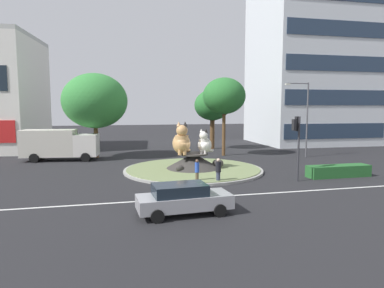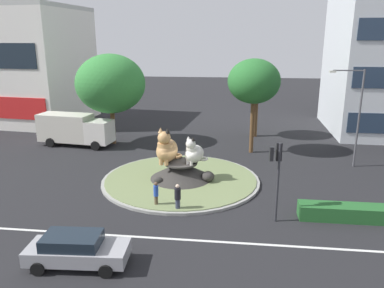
{
  "view_description": "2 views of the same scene",
  "coord_description": "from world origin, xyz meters",
  "px_view_note": "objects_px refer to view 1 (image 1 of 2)",
  "views": [
    {
      "loc": [
        -6.53,
        -27.27,
        5.28
      ],
      "look_at": [
        0.18,
        1.21,
        2.15
      ],
      "focal_mm": 31.39,
      "sensor_mm": 36.0,
      "label": 1
    },
    {
      "loc": [
        3.96,
        -26.1,
        10.24
      ],
      "look_at": [
        0.84,
        -0.03,
        2.91
      ],
      "focal_mm": 35.22,
      "sensor_mm": 36.0,
      "label": 2
    }
  ],
  "objects_px": {
    "cat_statue_white": "(205,144)",
    "delivery_box_truck": "(59,144)",
    "office_tower": "(312,23)",
    "streetlight_arm": "(305,114)",
    "second_tree_near_tower": "(212,106)",
    "pedestrian_blue_shirt": "(197,170)",
    "cat_statue_calico": "(182,142)",
    "broadleaf_tree_behind_island": "(95,101)",
    "traffic_light_mast": "(297,134)",
    "pedestrian_black_shirt": "(218,170)",
    "sedan_on_far_lane": "(183,198)",
    "third_tree_left": "(224,96)"
  },
  "relations": [
    {
      "from": "cat_statue_white",
      "to": "delivery_box_truck",
      "type": "height_order",
      "value": "cat_statue_white"
    },
    {
      "from": "office_tower",
      "to": "streetlight_arm",
      "type": "height_order",
      "value": "office_tower"
    },
    {
      "from": "second_tree_near_tower",
      "to": "pedestrian_blue_shirt",
      "type": "xyz_separation_m",
      "value": [
        -6.83,
        -19.08,
        -4.7
      ]
    },
    {
      "from": "cat_statue_calico",
      "to": "broadleaf_tree_behind_island",
      "type": "height_order",
      "value": "broadleaf_tree_behind_island"
    },
    {
      "from": "streetlight_arm",
      "to": "traffic_light_mast",
      "type": "bearing_deg",
      "value": 57.52
    },
    {
      "from": "pedestrian_black_shirt",
      "to": "sedan_on_far_lane",
      "type": "distance_m",
      "value": 7.24
    },
    {
      "from": "cat_statue_calico",
      "to": "cat_statue_white",
      "type": "height_order",
      "value": "cat_statue_calico"
    },
    {
      "from": "office_tower",
      "to": "traffic_light_mast",
      "type": "bearing_deg",
      "value": -122.44
    },
    {
      "from": "second_tree_near_tower",
      "to": "pedestrian_blue_shirt",
      "type": "height_order",
      "value": "second_tree_near_tower"
    },
    {
      "from": "second_tree_near_tower",
      "to": "streetlight_arm",
      "type": "bearing_deg",
      "value": -50.99
    },
    {
      "from": "pedestrian_blue_shirt",
      "to": "pedestrian_black_shirt",
      "type": "height_order",
      "value": "pedestrian_black_shirt"
    },
    {
      "from": "broadleaf_tree_behind_island",
      "to": "pedestrian_blue_shirt",
      "type": "distance_m",
      "value": 17.01
    },
    {
      "from": "third_tree_left",
      "to": "sedan_on_far_lane",
      "type": "xyz_separation_m",
      "value": [
        -8.67,
        -19.45,
        -5.78
      ]
    },
    {
      "from": "pedestrian_blue_shirt",
      "to": "delivery_box_truck",
      "type": "bearing_deg",
      "value": 25.16
    },
    {
      "from": "cat_statue_calico",
      "to": "office_tower",
      "type": "bearing_deg",
      "value": 135.29
    },
    {
      "from": "second_tree_near_tower",
      "to": "streetlight_arm",
      "type": "height_order",
      "value": "streetlight_arm"
    },
    {
      "from": "streetlight_arm",
      "to": "sedan_on_far_lane",
      "type": "height_order",
      "value": "streetlight_arm"
    },
    {
      "from": "third_tree_left",
      "to": "sedan_on_far_lane",
      "type": "height_order",
      "value": "third_tree_left"
    },
    {
      "from": "traffic_light_mast",
      "to": "streetlight_arm",
      "type": "distance_m",
      "value": 12.92
    },
    {
      "from": "traffic_light_mast",
      "to": "streetlight_arm",
      "type": "bearing_deg",
      "value": -39.72
    },
    {
      "from": "sedan_on_far_lane",
      "to": "pedestrian_blue_shirt",
      "type": "bearing_deg",
      "value": 66.59
    },
    {
      "from": "office_tower",
      "to": "pedestrian_blue_shirt",
      "type": "height_order",
      "value": "office_tower"
    },
    {
      "from": "third_tree_left",
      "to": "pedestrian_black_shirt",
      "type": "bearing_deg",
      "value": -110.12
    },
    {
      "from": "cat_statue_white",
      "to": "second_tree_near_tower",
      "type": "height_order",
      "value": "second_tree_near_tower"
    },
    {
      "from": "cat_statue_white",
      "to": "pedestrian_black_shirt",
      "type": "relative_size",
      "value": 1.18
    },
    {
      "from": "office_tower",
      "to": "pedestrian_black_shirt",
      "type": "distance_m",
      "value": 36.6
    },
    {
      "from": "traffic_light_mast",
      "to": "streetlight_arm",
      "type": "relative_size",
      "value": 0.59
    },
    {
      "from": "traffic_light_mast",
      "to": "third_tree_left",
      "type": "relative_size",
      "value": 0.54
    },
    {
      "from": "cat_statue_calico",
      "to": "sedan_on_far_lane",
      "type": "height_order",
      "value": "cat_statue_calico"
    },
    {
      "from": "streetlight_arm",
      "to": "delivery_box_truck",
      "type": "height_order",
      "value": "streetlight_arm"
    },
    {
      "from": "cat_statue_calico",
      "to": "pedestrian_black_shirt",
      "type": "xyz_separation_m",
      "value": [
        1.59,
        -5.06,
        -1.54
      ]
    },
    {
      "from": "traffic_light_mast",
      "to": "sedan_on_far_lane",
      "type": "bearing_deg",
      "value": 114.86
    },
    {
      "from": "pedestrian_black_shirt",
      "to": "sedan_on_far_lane",
      "type": "relative_size",
      "value": 0.37
    },
    {
      "from": "sedan_on_far_lane",
      "to": "delivery_box_truck",
      "type": "xyz_separation_m",
      "value": [
        -8.67,
        19.82,
        0.88
      ]
    },
    {
      "from": "broadleaf_tree_behind_island",
      "to": "streetlight_arm",
      "type": "bearing_deg",
      "value": -11.95
    },
    {
      "from": "cat_statue_calico",
      "to": "pedestrian_blue_shirt",
      "type": "xyz_separation_m",
      "value": [
        0.16,
        -4.65,
        -1.56
      ]
    },
    {
      "from": "office_tower",
      "to": "delivery_box_truck",
      "type": "relative_size",
      "value": 4.69
    },
    {
      "from": "cat_statue_white",
      "to": "streetlight_arm",
      "type": "height_order",
      "value": "streetlight_arm"
    },
    {
      "from": "cat_statue_calico",
      "to": "pedestrian_blue_shirt",
      "type": "distance_m",
      "value": 4.91
    },
    {
      "from": "cat_statue_white",
      "to": "streetlight_arm",
      "type": "relative_size",
      "value": 0.27
    },
    {
      "from": "cat_statue_white",
      "to": "traffic_light_mast",
      "type": "distance_m",
      "value": 7.83
    },
    {
      "from": "cat_statue_white",
      "to": "office_tower",
      "type": "bearing_deg",
      "value": 157.11
    },
    {
      "from": "cat_statue_white",
      "to": "broadleaf_tree_behind_island",
      "type": "height_order",
      "value": "broadleaf_tree_behind_island"
    },
    {
      "from": "cat_statue_calico",
      "to": "pedestrian_black_shirt",
      "type": "bearing_deg",
      "value": 24.37
    },
    {
      "from": "office_tower",
      "to": "second_tree_near_tower",
      "type": "bearing_deg",
      "value": -164.01
    },
    {
      "from": "broadleaf_tree_behind_island",
      "to": "pedestrian_black_shirt",
      "type": "height_order",
      "value": "broadleaf_tree_behind_island"
    },
    {
      "from": "cat_statue_white",
      "to": "office_tower",
      "type": "height_order",
      "value": "office_tower"
    },
    {
      "from": "pedestrian_blue_shirt",
      "to": "delivery_box_truck",
      "type": "relative_size",
      "value": 0.22
    },
    {
      "from": "cat_statue_calico",
      "to": "office_tower",
      "type": "height_order",
      "value": "office_tower"
    },
    {
      "from": "office_tower",
      "to": "second_tree_near_tower",
      "type": "relative_size",
      "value": 4.66
    }
  ]
}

